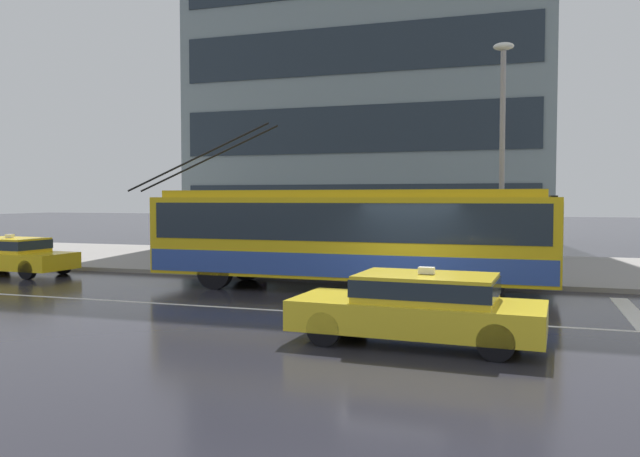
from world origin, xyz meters
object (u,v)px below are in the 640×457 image
bus_shelter (310,216)px  pedestrian_at_shelter (335,221)px  pedestrian_approaching_curb (406,227)px  street_lamp (502,142)px  trolleybus (348,235)px  pedestrian_waiting_by_pole (380,225)px  taxi_queued_behind_bus (12,254)px  taxi_oncoming_near (420,305)px  pedestrian_walking_past (261,224)px

bus_shelter → pedestrian_at_shelter: (0.64, 0.96, -0.19)m
bus_shelter → pedestrian_approaching_curb: bearing=-9.1°
pedestrian_at_shelter → street_lamp: bearing=-20.6°
trolleybus → pedestrian_waiting_by_pole: size_ratio=6.47×
trolleybus → taxi_queued_behind_bus: size_ratio=2.99×
pedestrian_waiting_by_pole → taxi_oncoming_near: bearing=-73.3°
pedestrian_waiting_by_pole → pedestrian_approaching_curb: bearing=-40.0°
pedestrian_waiting_by_pole → street_lamp: (4.01, -1.53, 2.56)m
taxi_queued_behind_bus → pedestrian_waiting_by_pole: 12.64m
bus_shelter → pedestrian_walking_past: 1.73m
pedestrian_walking_past → street_lamp: street_lamp is taller
taxi_oncoming_near → bus_shelter: 10.93m
pedestrian_walking_past → street_lamp: 8.53m
street_lamp → pedestrian_approaching_curb: bearing=167.4°
trolleybus → taxi_oncoming_near: (3.05, -6.11, -0.87)m
bus_shelter → street_lamp: (6.44, -1.22, 2.29)m
pedestrian_approaching_curb → pedestrian_waiting_by_pole: size_ratio=1.02×
pedestrian_at_shelter → taxi_oncoming_near: bearing=-65.6°
pedestrian_walking_past → pedestrian_waiting_by_pole: 4.15m
trolleybus → street_lamp: street_lamp is taller
taxi_queued_behind_bus → pedestrian_waiting_by_pole: (12.03, 3.76, 1.02)m
pedestrian_at_shelter → pedestrian_waiting_by_pole: 1.91m
taxi_oncoming_near → street_lamp: (1.08, 8.22, 3.58)m
pedestrian_walking_past → taxi_queued_behind_bus: bearing=-159.1°
trolleybus → taxi_oncoming_near: trolleybus is taller
taxi_queued_behind_bus → pedestrian_at_shelter: (10.24, 4.42, 1.10)m
trolleybus → pedestrian_waiting_by_pole: 3.64m
taxi_oncoming_near → pedestrian_waiting_by_pole: 10.23m
pedestrian_approaching_curb → pedestrian_waiting_by_pole: pedestrian_approaching_curb is taller
taxi_oncoming_near → pedestrian_at_shelter: 11.47m
pedestrian_approaching_curb → pedestrian_walking_past: 5.12m
pedestrian_walking_past → street_lamp: (8.09, -0.79, 2.57)m
bus_shelter → pedestrian_walking_past: bearing=-165.7°
street_lamp → pedestrian_waiting_by_pole: bearing=159.1°
bus_shelter → street_lamp: street_lamp is taller
pedestrian_waiting_by_pole → taxi_queued_behind_bus: bearing=-162.6°
pedestrian_approaching_curb → pedestrian_walking_past: size_ratio=1.02×
trolleybus → pedestrian_walking_past: bearing=143.7°
trolleybus → pedestrian_at_shelter: bearing=111.2°
pedestrian_approaching_curb → taxi_queued_behind_bus: bearing=-167.5°
pedestrian_at_shelter → pedestrian_approaching_curb: bearing=-28.3°
trolleybus → pedestrian_at_shelter: (-1.66, 4.29, 0.23)m
taxi_queued_behind_bus → trolleybus: bearing=0.6°
taxi_oncoming_near → pedestrian_waiting_by_pole: bearing=106.7°
pedestrian_at_shelter → pedestrian_approaching_curb: size_ratio=1.00×
pedestrian_approaching_curb → street_lamp: size_ratio=0.29×
trolleybus → taxi_queued_behind_bus: 11.93m
taxi_oncoming_near → bus_shelter: bus_shelter is taller
trolleybus → bus_shelter: 4.07m
bus_shelter → taxi_queued_behind_bus: bearing=-160.2°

